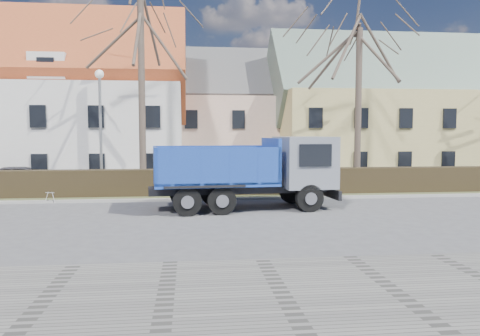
{
  "coord_description": "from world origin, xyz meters",
  "views": [
    {
      "loc": [
        0.45,
        -17.12,
        3.16
      ],
      "look_at": [
        2.73,
        3.43,
        1.6
      ],
      "focal_mm": 35.0,
      "sensor_mm": 36.0,
      "label": 1
    }
  ],
  "objects": [
    {
      "name": "tree_2",
      "position": [
        10.0,
        8.5,
        5.5
      ],
      "size": [
        8.0,
        8.0,
        11.0
      ],
      "primitive_type": null,
      "color": "#4A3D33",
      "rests_on": "ground"
    },
    {
      "name": "cart_frame",
      "position": [
        -5.91,
        4.58,
        0.28
      ],
      "size": [
        0.69,
        0.52,
        0.56
      ],
      "primitive_type": null,
      "rotation": [
        0.0,
        0.0,
        -0.32
      ],
      "color": "silver",
      "rests_on": "ground"
    },
    {
      "name": "parked_car_a",
      "position": [
        -8.79,
        10.02,
        0.69
      ],
      "size": [
        4.25,
        2.24,
        1.38
      ],
      "primitive_type": "imported",
      "rotation": [
        0.0,
        0.0,
        1.73
      ],
      "color": "#3C3B43",
      "rests_on": "ground"
    },
    {
      "name": "hedge",
      "position": [
        0.0,
        6.0,
        0.65
      ],
      "size": [
        60.0,
        0.9,
        1.3
      ],
      "primitive_type": "cube",
      "color": "black",
      "rests_on": "ground"
    },
    {
      "name": "grass_strip",
      "position": [
        0.0,
        6.2,
        0.05
      ],
      "size": [
        80.0,
        3.0,
        0.1
      ],
      "primitive_type": "cube",
      "color": "#49502D",
      "rests_on": "ground"
    },
    {
      "name": "curb_far",
      "position": [
        0.0,
        4.6,
        0.06
      ],
      "size": [
        80.0,
        0.3,
        0.12
      ],
      "primitive_type": "cube",
      "color": "gray",
      "rests_on": "ground"
    },
    {
      "name": "building_yellow",
      "position": [
        16.0,
        17.0,
        4.25
      ],
      "size": [
        18.8,
        10.8,
        8.5
      ],
      "primitive_type": null,
      "color": "tan",
      "rests_on": "ground"
    },
    {
      "name": "sidewalk_near",
      "position": [
        0.0,
        -8.5,
        0.04
      ],
      "size": [
        80.0,
        5.0,
        0.08
      ],
      "primitive_type": "cube",
      "color": "slate",
      "rests_on": "ground"
    },
    {
      "name": "ground",
      "position": [
        0.0,
        0.0,
        0.0
      ],
      "size": [
        120.0,
        120.0,
        0.0
      ],
      "primitive_type": "plane",
      "color": "#4D4D50"
    },
    {
      "name": "building_pink",
      "position": [
        4.0,
        20.0,
        4.0
      ],
      "size": [
        10.8,
        8.8,
        8.0
      ],
      "primitive_type": null,
      "color": "#D0AA93",
      "rests_on": "ground"
    },
    {
      "name": "streetlight",
      "position": [
        -3.91,
        7.0,
        3.19
      ],
      "size": [
        0.5,
        0.5,
        6.37
      ],
      "primitive_type": null,
      "color": "gray",
      "rests_on": "ground"
    },
    {
      "name": "tree_1",
      "position": [
        -2.0,
        8.5,
        6.33
      ],
      "size": [
        9.2,
        9.2,
        12.65
      ],
      "primitive_type": null,
      "color": "#4A3D33",
      "rests_on": "ground"
    },
    {
      "name": "dump_truck",
      "position": [
        2.5,
        1.94,
        1.55
      ],
      "size": [
        7.98,
        3.53,
        3.11
      ],
      "primitive_type": null,
      "rotation": [
        0.0,
        0.0,
        0.08
      ],
      "color": "navy",
      "rests_on": "ground"
    }
  ]
}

